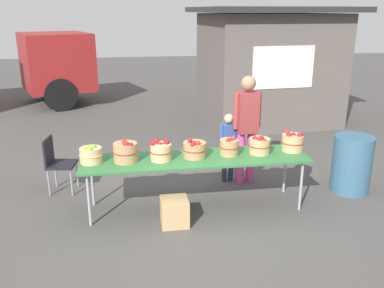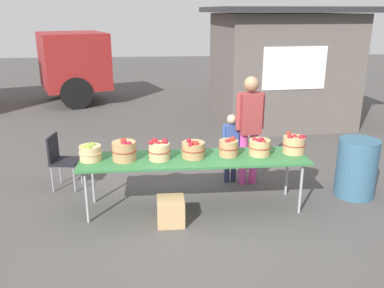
{
  "view_description": "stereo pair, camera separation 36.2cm",
  "coord_description": "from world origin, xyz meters",
  "px_view_note": "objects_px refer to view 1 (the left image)",
  "views": [
    {
      "loc": [
        -0.87,
        -5.21,
        2.67
      ],
      "look_at": [
        0.0,
        0.3,
        0.85
      ],
      "focal_mm": 38.48,
      "sensor_mm": 36.0,
      "label": 1
    },
    {
      "loc": [
        -0.52,
        -5.26,
        2.67
      ],
      "look_at": [
        0.0,
        0.3,
        0.85
      ],
      "focal_mm": 38.48,
      "sensor_mm": 36.0,
      "label": 2
    }
  ],
  "objects_px": {
    "apple_basket_red_0": "(126,152)",
    "apple_basket_red_4": "(259,145)",
    "produce_crate": "(174,212)",
    "apple_basket_red_2": "(195,149)",
    "child_customer": "(228,142)",
    "trash_barrel": "(352,164)",
    "apple_basket_red_5": "(293,142)",
    "apple_basket_green_0": "(91,154)",
    "market_table": "(195,160)",
    "apple_basket_red_3": "(229,147)",
    "apple_basket_red_1": "(161,151)",
    "folding_chair": "(57,160)",
    "vendor_adult": "(247,121)"
  },
  "relations": [
    {
      "from": "produce_crate",
      "to": "apple_basket_green_0",
      "type": "bearing_deg",
      "value": 156.22
    },
    {
      "from": "apple_basket_red_3",
      "to": "apple_basket_red_4",
      "type": "xyz_separation_m",
      "value": [
        0.43,
        -0.01,
        0.0
      ]
    },
    {
      "from": "apple_basket_red_0",
      "to": "produce_crate",
      "type": "height_order",
      "value": "apple_basket_red_0"
    },
    {
      "from": "apple_basket_red_3",
      "to": "trash_barrel",
      "type": "height_order",
      "value": "apple_basket_red_3"
    },
    {
      "from": "apple_basket_red_3",
      "to": "folding_chair",
      "type": "bearing_deg",
      "value": 161.38
    },
    {
      "from": "market_table",
      "to": "apple_basket_red_1",
      "type": "xyz_separation_m",
      "value": [
        -0.47,
        -0.01,
        0.16
      ]
    },
    {
      "from": "apple_basket_green_0",
      "to": "child_customer",
      "type": "xyz_separation_m",
      "value": [
        2.07,
        0.83,
        -0.2
      ]
    },
    {
      "from": "apple_basket_red_1",
      "to": "apple_basket_red_2",
      "type": "relative_size",
      "value": 0.91
    },
    {
      "from": "apple_basket_red_2",
      "to": "folding_chair",
      "type": "xyz_separation_m",
      "value": [
        -1.98,
        0.85,
        -0.36
      ]
    },
    {
      "from": "apple_basket_green_0",
      "to": "apple_basket_red_1",
      "type": "height_order",
      "value": "apple_basket_red_1"
    },
    {
      "from": "apple_basket_red_1",
      "to": "apple_basket_red_3",
      "type": "height_order",
      "value": "apple_basket_red_1"
    },
    {
      "from": "apple_basket_red_3",
      "to": "trash_barrel",
      "type": "bearing_deg",
      "value": 4.28
    },
    {
      "from": "vendor_adult",
      "to": "trash_barrel",
      "type": "relative_size",
      "value": 1.97
    },
    {
      "from": "apple_basket_red_1",
      "to": "produce_crate",
      "type": "xyz_separation_m",
      "value": [
        0.12,
        -0.42,
        -0.7
      ]
    },
    {
      "from": "apple_basket_red_0",
      "to": "child_customer",
      "type": "xyz_separation_m",
      "value": [
        1.61,
        0.86,
        -0.22
      ]
    },
    {
      "from": "apple_basket_red_1",
      "to": "trash_barrel",
      "type": "height_order",
      "value": "apple_basket_red_1"
    },
    {
      "from": "apple_basket_red_2",
      "to": "child_customer",
      "type": "relative_size",
      "value": 0.29
    },
    {
      "from": "trash_barrel",
      "to": "apple_basket_green_0",
      "type": "bearing_deg",
      "value": -177.63
    },
    {
      "from": "apple_basket_red_1",
      "to": "vendor_adult",
      "type": "distance_m",
      "value": 1.62
    },
    {
      "from": "produce_crate",
      "to": "child_customer",
      "type": "bearing_deg",
      "value": 51.58
    },
    {
      "from": "apple_basket_red_1",
      "to": "child_customer",
      "type": "xyz_separation_m",
      "value": [
        1.14,
        0.87,
        -0.21
      ]
    },
    {
      "from": "apple_basket_red_2",
      "to": "vendor_adult",
      "type": "bearing_deg",
      "value": 38.45
    },
    {
      "from": "vendor_adult",
      "to": "apple_basket_red_3",
      "type": "bearing_deg",
      "value": 49.76
    },
    {
      "from": "apple_basket_red_3",
      "to": "market_table",
      "type": "bearing_deg",
      "value": -174.96
    },
    {
      "from": "apple_basket_red_2",
      "to": "child_customer",
      "type": "height_order",
      "value": "child_customer"
    },
    {
      "from": "produce_crate",
      "to": "apple_basket_red_1",
      "type": "bearing_deg",
      "value": 106.63
    },
    {
      "from": "apple_basket_red_3",
      "to": "apple_basket_red_5",
      "type": "distance_m",
      "value": 0.94
    },
    {
      "from": "apple_basket_red_4",
      "to": "produce_crate",
      "type": "relative_size",
      "value": 0.89
    },
    {
      "from": "apple_basket_red_5",
      "to": "child_customer",
      "type": "relative_size",
      "value": 0.29
    },
    {
      "from": "apple_basket_red_0",
      "to": "apple_basket_red_2",
      "type": "relative_size",
      "value": 1.01
    },
    {
      "from": "apple_basket_red_1",
      "to": "folding_chair",
      "type": "height_order",
      "value": "apple_basket_red_1"
    },
    {
      "from": "apple_basket_red_3",
      "to": "apple_basket_red_4",
      "type": "distance_m",
      "value": 0.43
    },
    {
      "from": "trash_barrel",
      "to": "produce_crate",
      "type": "bearing_deg",
      "value": -167.5
    },
    {
      "from": "child_customer",
      "to": "trash_barrel",
      "type": "height_order",
      "value": "child_customer"
    },
    {
      "from": "apple_basket_red_1",
      "to": "apple_basket_red_2",
      "type": "xyz_separation_m",
      "value": [
        0.46,
        0.03,
        -0.01
      ]
    },
    {
      "from": "apple_basket_red_0",
      "to": "apple_basket_red_4",
      "type": "xyz_separation_m",
      "value": [
        1.85,
        0.04,
        -0.02
      ]
    },
    {
      "from": "apple_basket_red_3",
      "to": "apple_basket_red_1",
      "type": "bearing_deg",
      "value": -176.65
    },
    {
      "from": "market_table",
      "to": "apple_basket_red_4",
      "type": "bearing_deg",
      "value": 2.16
    },
    {
      "from": "apple_basket_red_1",
      "to": "trash_barrel",
      "type": "bearing_deg",
      "value": 3.97
    },
    {
      "from": "apple_basket_red_2",
      "to": "apple_basket_green_0",
      "type": "bearing_deg",
      "value": 179.56
    },
    {
      "from": "apple_basket_red_5",
      "to": "apple_basket_red_0",
      "type": "bearing_deg",
      "value": -178.03
    },
    {
      "from": "apple_basket_green_0",
      "to": "folding_chair",
      "type": "xyz_separation_m",
      "value": [
        -0.59,
        0.84,
        -0.36
      ]
    },
    {
      "from": "trash_barrel",
      "to": "produce_crate",
      "type": "relative_size",
      "value": 2.5
    },
    {
      "from": "apple_basket_red_0",
      "to": "apple_basket_green_0",
      "type": "bearing_deg",
      "value": 175.54
    },
    {
      "from": "market_table",
      "to": "apple_basket_red_3",
      "type": "relative_size",
      "value": 11.03
    },
    {
      "from": "apple_basket_red_5",
      "to": "produce_crate",
      "type": "xyz_separation_m",
      "value": [
        -1.77,
        -0.51,
        -0.7
      ]
    },
    {
      "from": "apple_basket_green_0",
      "to": "apple_basket_red_2",
      "type": "distance_m",
      "value": 1.38
    },
    {
      "from": "market_table",
      "to": "trash_barrel",
      "type": "height_order",
      "value": "trash_barrel"
    },
    {
      "from": "trash_barrel",
      "to": "apple_basket_red_5",
      "type": "bearing_deg",
      "value": -173.7
    },
    {
      "from": "apple_basket_red_2",
      "to": "apple_basket_red_4",
      "type": "xyz_separation_m",
      "value": [
        0.92,
        0.01,
        0.01
      ]
    }
  ]
}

